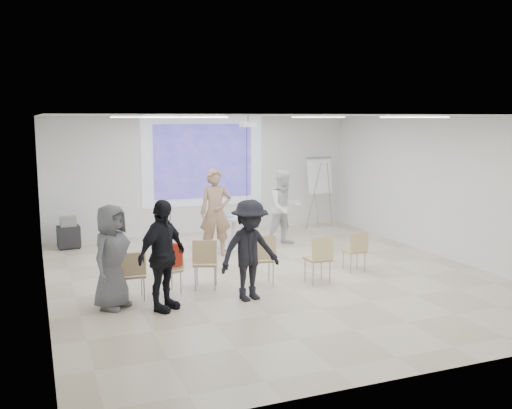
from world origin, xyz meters
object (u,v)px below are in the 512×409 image
object	(u,v)px
player_right	(284,204)
flipchart_easel	(320,176)
chair_left_inner	(205,260)
audience_left	(162,248)
chair_far_left	(133,272)
chair_right_inner	(319,256)
chair_center	(262,256)
audience_outer	(112,251)
player_left	(216,207)
laptop	(205,261)
chair_left_mid	(170,267)
av_cart	(69,234)
pedestal_table	(234,231)
chair_right_far	(356,248)
audience_mid	(250,244)

from	to	relation	value
player_right	flipchart_easel	size ratio (longest dim) A/B	1.00
chair_left_inner	audience_left	world-z (taller)	audience_left
chair_far_left	chair_right_inner	distance (m)	3.27
chair_center	audience_outer	world-z (taller)	audience_outer
player_left	laptop	xyz separation A→B (m)	(-0.90, -2.24, -0.59)
chair_left_mid	av_cart	distance (m)	4.50
chair_center	chair_right_inner	xyz separation A→B (m)	(0.99, -0.27, -0.02)
chair_center	av_cart	size ratio (longest dim) A/B	1.26
chair_far_left	player_right	bearing A→B (deg)	39.14
chair_left_mid	flipchart_easel	distance (m)	6.71
pedestal_table	chair_right_inner	xyz separation A→B (m)	(0.55, -3.03, 0.09)
chair_left_mid	chair_right_inner	size ratio (longest dim) A/B	0.95
flipchart_easel	av_cart	size ratio (longest dim) A/B	2.65
flipchart_easel	audience_outer	bearing A→B (deg)	-146.18
laptop	pedestal_table	bearing A→B (deg)	-98.35
chair_right_inner	audience_outer	bearing A→B (deg)	-179.29
chair_right_far	audience_outer	world-z (taller)	audience_outer
chair_left_inner	flipchart_easel	bearing A→B (deg)	64.55
chair_far_left	av_cart	world-z (taller)	chair_far_left
laptop	audience_left	world-z (taller)	audience_left
chair_left_mid	player_right	bearing A→B (deg)	24.69
pedestal_table	laptop	bearing A→B (deg)	-119.40
pedestal_table	flipchart_easel	distance (m)	3.51
chair_far_left	audience_mid	distance (m)	1.95
flipchart_easel	chair_left_inner	bearing A→B (deg)	-139.92
pedestal_table	flipchart_easel	xyz separation A→B (m)	(2.97, 1.58, 0.99)
chair_left_inner	chair_right_inner	xyz separation A→B (m)	(2.00, -0.42, -0.01)
laptop	flipchart_easel	size ratio (longest dim) A/B	0.17
player_right	laptop	size ratio (longest dim) A/B	5.91
flipchart_easel	av_cart	distance (m)	6.52
audience_mid	chair_far_left	bearing A→B (deg)	149.44
player_left	av_cart	size ratio (longest dim) A/B	2.92
player_right	chair_right_inner	distance (m)	3.29
chair_left_mid	audience_mid	distance (m)	1.43
audience_outer	chair_left_inner	bearing A→B (deg)	-32.39
audience_outer	av_cart	size ratio (longest dim) A/B	2.53
player_right	audience_outer	bearing A→B (deg)	-148.98
chair_center	laptop	size ratio (longest dim) A/B	2.81
pedestal_table	audience_mid	bearing A→B (deg)	-105.21
chair_right_inner	chair_left_inner	bearing A→B (deg)	169.21
chair_far_left	chair_center	size ratio (longest dim) A/B	0.89
chair_right_inner	audience_outer	distance (m)	3.64
chair_center	chair_far_left	bearing A→B (deg)	-169.43
player_right	chair_right_inner	world-z (taller)	player_right
chair_center	audience_left	distance (m)	2.07
chair_left_inner	audience_mid	world-z (taller)	audience_mid
pedestal_table	av_cart	bearing A→B (deg)	155.64
player_left	chair_far_left	bearing A→B (deg)	-119.92
chair_right_far	laptop	size ratio (longest dim) A/B	2.45
chair_center	audience_mid	world-z (taller)	audience_mid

